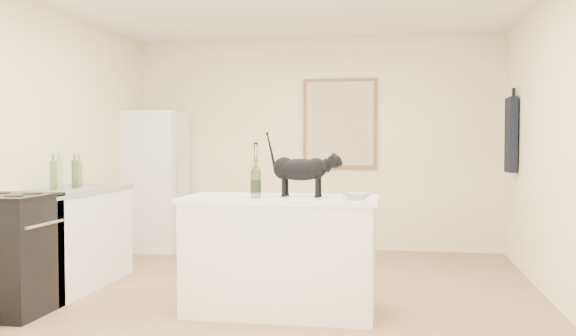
{
  "coord_description": "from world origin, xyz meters",
  "views": [
    {
      "loc": [
        0.97,
        -4.88,
        1.31
      ],
      "look_at": [
        0.15,
        -0.15,
        1.12
      ],
      "focal_mm": 38.66,
      "sensor_mm": 36.0,
      "label": 1
    }
  ],
  "objects_px": {
    "stove": "(8,256)",
    "black_cat": "(300,173)",
    "wine_bottle": "(256,174)",
    "glass_bowl": "(356,196)",
    "fridge": "(155,181)"
  },
  "relations": [
    {
      "from": "stove",
      "to": "black_cat",
      "type": "bearing_deg",
      "value": 11.02
    },
    {
      "from": "black_cat",
      "to": "wine_bottle",
      "type": "height_order",
      "value": "black_cat"
    },
    {
      "from": "stove",
      "to": "wine_bottle",
      "type": "relative_size",
      "value": 2.45
    },
    {
      "from": "black_cat",
      "to": "glass_bowl",
      "type": "height_order",
      "value": "black_cat"
    },
    {
      "from": "fridge",
      "to": "black_cat",
      "type": "xyz_separation_m",
      "value": [
        2.2,
        -2.52,
        0.24
      ]
    },
    {
      "from": "fridge",
      "to": "black_cat",
      "type": "distance_m",
      "value": 3.36
    },
    {
      "from": "stove",
      "to": "glass_bowl",
      "type": "relative_size",
      "value": 4.39
    },
    {
      "from": "glass_bowl",
      "to": "wine_bottle",
      "type": "bearing_deg",
      "value": 178.3
    },
    {
      "from": "wine_bottle",
      "to": "black_cat",
      "type": "bearing_deg",
      "value": 26.32
    },
    {
      "from": "fridge",
      "to": "black_cat",
      "type": "bearing_deg",
      "value": -48.88
    },
    {
      "from": "fridge",
      "to": "wine_bottle",
      "type": "height_order",
      "value": "fridge"
    },
    {
      "from": "stove",
      "to": "black_cat",
      "type": "distance_m",
      "value": 2.33
    },
    {
      "from": "fridge",
      "to": "wine_bottle",
      "type": "distance_m",
      "value": 3.28
    },
    {
      "from": "fridge",
      "to": "glass_bowl",
      "type": "bearing_deg",
      "value": -45.67
    },
    {
      "from": "black_cat",
      "to": "wine_bottle",
      "type": "xyz_separation_m",
      "value": [
        -0.32,
        -0.16,
        -0.0
      ]
    }
  ]
}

